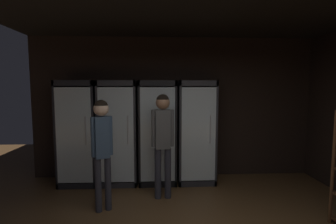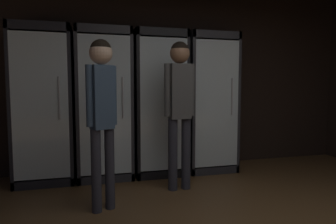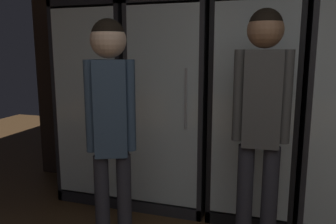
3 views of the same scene
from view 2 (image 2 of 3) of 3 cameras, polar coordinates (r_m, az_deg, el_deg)
name	(u,v)px [view 2 (image 2 of 3)]	position (r m, az deg, el deg)	size (l,w,h in m)	color
wall_back	(187,74)	(4.49, 3.73, 7.50)	(6.00, 0.06, 2.80)	black
cooler_far_left	(45,107)	(4.00, -22.89, 0.92)	(0.69, 0.63, 1.93)	black
cooler_left	(104,106)	(3.96, -12.33, 1.12)	(0.69, 0.63, 1.93)	#2B2B30
cooler_center	(158,105)	(4.06, -1.96, 1.41)	(0.69, 0.63, 1.93)	black
cooler_right	(207,105)	(4.28, 7.66, 1.46)	(0.69, 0.63, 1.93)	#2B2B30
shopper_near	(102,102)	(2.82, -12.79, 1.97)	(0.29, 0.22, 1.63)	#2D2D38
shopper_far	(180,98)	(3.34, 2.28, 2.79)	(0.36, 0.22, 1.70)	#2D2D38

